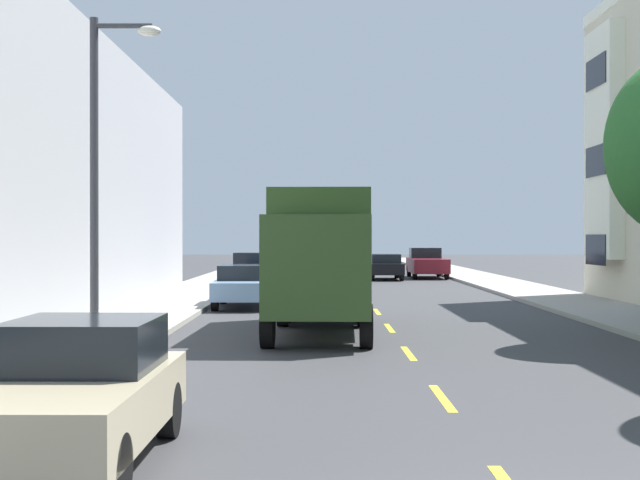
# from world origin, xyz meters

# --- Properties ---
(ground_plane) EXTENTS (160.00, 160.00, 0.00)m
(ground_plane) POSITION_xyz_m (0.00, 30.00, 0.00)
(ground_plane) COLOR #38383A
(sidewalk_left) EXTENTS (3.20, 120.00, 0.14)m
(sidewalk_left) POSITION_xyz_m (-7.10, 28.00, 0.07)
(sidewalk_left) COLOR #A39E93
(sidewalk_left) RESTS_ON ground_plane
(sidewalk_right) EXTENTS (3.20, 120.00, 0.14)m
(sidewalk_right) POSITION_xyz_m (7.10, 28.00, 0.07)
(sidewalk_right) COLOR #A39E93
(sidewalk_right) RESTS_ON ground_plane
(lane_centerline_dashes) EXTENTS (0.14, 47.20, 0.01)m
(lane_centerline_dashes) POSITION_xyz_m (0.00, 24.50, 0.00)
(lane_centerline_dashes) COLOR yellow
(lane_centerline_dashes) RESTS_ON ground_plane
(street_lamp) EXTENTS (1.35, 0.28, 6.41)m
(street_lamp) POSITION_xyz_m (-5.94, 10.60, 3.88)
(street_lamp) COLOR #38383D
(street_lamp) RESTS_ON sidewalk_left
(delivery_box_truck) EXTENTS (2.62, 7.84, 3.54)m
(delivery_box_truck) POSITION_xyz_m (-1.79, 16.07, 1.98)
(delivery_box_truck) COLOR #2D471E
(delivery_box_truck) RESTS_ON ground_plane
(parked_pickup_navy) EXTENTS (2.01, 5.30, 1.73)m
(parked_pickup_navy) POSITION_xyz_m (-4.50, 31.75, 0.83)
(parked_pickup_navy) COLOR navy
(parked_pickup_navy) RESTS_ON ground_plane
(parked_hatchback_white) EXTENTS (1.84, 4.04, 1.50)m
(parked_hatchback_white) POSITION_xyz_m (-4.46, 53.02, 0.76)
(parked_hatchback_white) COLOR silver
(parked_hatchback_white) RESTS_ON ground_plane
(parked_pickup_burgundy) EXTENTS (2.06, 5.32, 1.73)m
(parked_pickup_burgundy) POSITION_xyz_m (4.38, 45.09, 0.83)
(parked_pickup_burgundy) COLOR maroon
(parked_pickup_burgundy) RESTS_ON ground_plane
(parked_suv_red) EXTENTS (2.00, 4.82, 1.93)m
(parked_suv_red) POSITION_xyz_m (-4.24, 42.52, 0.99)
(parked_suv_red) COLOR #AD1E1E
(parked_suv_red) RESTS_ON ground_plane
(parked_hatchback_champagne) EXTENTS (1.78, 4.02, 1.50)m
(parked_hatchback_champagne) POSITION_xyz_m (-4.41, 3.18, 0.76)
(parked_hatchback_champagne) COLOR tan
(parked_hatchback_champagne) RESTS_ON ground_plane
(parked_sedan_sky) EXTENTS (1.90, 4.54, 1.43)m
(parked_sedan_sky) POSITION_xyz_m (-4.45, 23.89, 0.75)
(parked_sedan_sky) COLOR #7A9EC6
(parked_sedan_sky) RESTS_ON ground_plane
(moving_black_sedan) EXTENTS (1.80, 4.50, 1.43)m
(moving_black_sedan) POSITION_xyz_m (1.80, 43.00, 0.75)
(moving_black_sedan) COLOR black
(moving_black_sedan) RESTS_ON ground_plane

